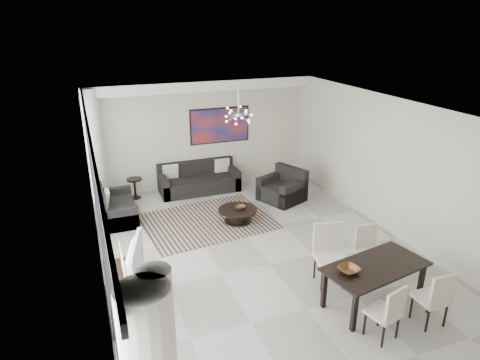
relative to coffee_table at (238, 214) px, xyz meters
name	(u,v)px	position (x,y,z in m)	size (l,w,h in m)	color
room_shell	(294,191)	(0.39, -1.92, 1.27)	(6.00, 9.00, 2.90)	#A8A39B
window_wall	(105,218)	(-2.93, -1.92, 1.29)	(0.37, 8.95, 2.90)	white
soffit	(203,86)	(-0.07, 2.38, 2.59)	(5.98, 0.40, 0.26)	white
painting	(220,125)	(0.43, 2.55, 1.47)	(1.68, 0.04, 0.98)	#A62E17
chandelier	(238,115)	(0.23, 0.58, 2.17)	(0.66, 0.66, 0.71)	silver
rug	(207,221)	(-0.66, 0.26, -0.17)	(2.82, 2.17, 0.01)	black
coffee_table	(238,214)	(0.00, 0.00, 0.00)	(0.89, 0.89, 0.31)	black
bowl_coffee	(241,207)	(0.06, -0.02, 0.18)	(0.26, 0.26, 0.08)	brown
sofa_main	(199,182)	(-0.33, 2.14, 0.08)	(2.11, 0.86, 0.77)	black
loveseat	(115,209)	(-2.61, 1.13, 0.07)	(0.82, 1.46, 0.73)	black
armchair	(283,190)	(1.52, 0.77, 0.10)	(1.23, 1.26, 0.82)	black
side_table	(135,185)	(-2.01, 2.23, 0.18)	(0.39, 0.39, 0.54)	black
tv_console	(122,295)	(-2.83, -2.27, 0.06)	(0.43, 1.52, 0.48)	black
television	(129,264)	(-2.67, -2.31, 0.63)	(1.16, 0.15, 0.67)	gray
dining_table	(375,270)	(1.02, -3.59, 0.45)	(1.83, 1.14, 0.71)	black
dining_chair_sw	(389,310)	(0.66, -4.38, 0.34)	(0.51, 0.51, 0.90)	beige
dining_chair_se	(436,296)	(1.51, -4.38, 0.37)	(0.44, 0.44, 0.95)	beige
dining_chair_nw	(328,249)	(0.66, -2.76, 0.45)	(0.59, 0.59, 1.08)	beige
dining_chair_ne	(368,246)	(1.49, -2.76, 0.35)	(0.45, 0.45, 0.91)	beige
bowl_dining	(349,270)	(0.50, -3.60, 0.57)	(0.32, 0.32, 0.08)	brown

